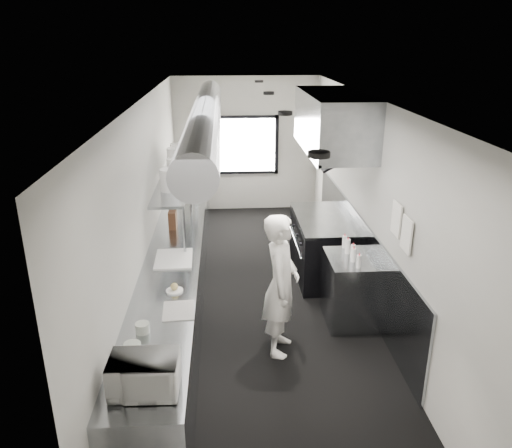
{
  "coord_description": "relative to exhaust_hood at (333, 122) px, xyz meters",
  "views": [
    {
      "loc": [
        -0.46,
        -6.44,
        3.55
      ],
      "look_at": [
        -0.06,
        -0.2,
        1.2
      ],
      "focal_mm": 35.3,
      "sensor_mm": 36.0,
      "label": 1
    }
  ],
  "objects": [
    {
      "name": "floor",
      "position": [
        -1.1,
        -0.7,
        -2.39
      ],
      "size": [
        3.0,
        8.0,
        0.01
      ],
      "primitive_type": "cube",
      "color": "black",
      "rests_on": "ground"
    },
    {
      "name": "ceiling",
      "position": [
        -1.1,
        -0.7,
        0.41
      ],
      "size": [
        3.0,
        8.0,
        0.01
      ],
      "primitive_type": "cube",
      "color": "beige",
      "rests_on": "wall_back"
    },
    {
      "name": "wall_back",
      "position": [
        -1.1,
        3.3,
        -0.99
      ],
      "size": [
        3.0,
        0.02,
        2.8
      ],
      "primitive_type": "cube",
      "color": "#B3B2AA",
      "rests_on": "floor"
    },
    {
      "name": "wall_front",
      "position": [
        -1.1,
        -4.7,
        -0.99
      ],
      "size": [
        3.0,
        0.02,
        2.8
      ],
      "primitive_type": "cube",
      "color": "#B3B2AA",
      "rests_on": "floor"
    },
    {
      "name": "wall_left",
      "position": [
        -2.6,
        -0.7,
        -0.99
      ],
      "size": [
        0.02,
        8.0,
        2.8
      ],
      "primitive_type": "cube",
      "color": "#B3B2AA",
      "rests_on": "floor"
    },
    {
      "name": "wall_right",
      "position": [
        0.4,
        -0.7,
        -0.99
      ],
      "size": [
        0.02,
        8.0,
        2.8
      ],
      "primitive_type": "cube",
      "color": "#B3B2AA",
      "rests_on": "floor"
    },
    {
      "name": "wall_cladding",
      "position": [
        0.38,
        -0.4,
        -1.84
      ],
      "size": [
        0.03,
        5.5,
        1.1
      ],
      "primitive_type": "cube",
      "color": "gray",
      "rests_on": "wall_right"
    },
    {
      "name": "hvac_duct",
      "position": [
        -1.8,
        -0.3,
        0.16
      ],
      "size": [
        0.4,
        6.4,
        0.4
      ],
      "primitive_type": "cylinder",
      "rotation": [
        1.57,
        0.0,
        0.0
      ],
      "color": "#93949B",
      "rests_on": "ceiling"
    },
    {
      "name": "service_window",
      "position": [
        -1.1,
        3.26,
        -0.99
      ],
      "size": [
        1.36,
        0.05,
        1.25
      ],
      "color": "silver",
      "rests_on": "wall_back"
    },
    {
      "name": "exhaust_hood",
      "position": [
        0.0,
        0.0,
        0.0
      ],
      "size": [
        0.81,
        2.2,
        0.88
      ],
      "color": "gray",
      "rests_on": "ceiling"
    },
    {
      "name": "prep_counter",
      "position": [
        -2.25,
        -1.2,
        -1.94
      ],
      "size": [
        0.7,
        6.0,
        0.9
      ],
      "primitive_type": "cube",
      "color": "gray",
      "rests_on": "floor"
    },
    {
      "name": "pass_shelf",
      "position": [
        -2.29,
        0.3,
        -0.86
      ],
      "size": [
        0.45,
        3.0,
        0.68
      ],
      "color": "gray",
      "rests_on": "prep_counter"
    },
    {
      "name": "range",
      "position": [
        -0.06,
        0.0,
        -1.92
      ],
      "size": [
        0.88,
        1.6,
        0.94
      ],
      "color": "black",
      "rests_on": "floor"
    },
    {
      "name": "bottle_station",
      "position": [
        0.05,
        -1.4,
        -1.94
      ],
      "size": [
        0.65,
        0.8,
        0.9
      ],
      "primitive_type": "cube",
      "color": "gray",
      "rests_on": "floor"
    },
    {
      "name": "far_work_table",
      "position": [
        -2.25,
        2.5,
        -1.94
      ],
      "size": [
        0.7,
        1.2,
        0.9
      ],
      "primitive_type": "cube",
      "color": "gray",
      "rests_on": "floor"
    },
    {
      "name": "notice_sheet_a",
      "position": [
        0.37,
        -1.9,
        -0.79
      ],
      "size": [
        0.02,
        0.28,
        0.38
      ],
      "primitive_type": "cube",
      "color": "white",
      "rests_on": "wall_right"
    },
    {
      "name": "notice_sheet_b",
      "position": [
        0.37,
        -2.25,
        -0.84
      ],
      "size": [
        0.02,
        0.28,
        0.38
      ],
      "primitive_type": "cube",
      "color": "white",
      "rests_on": "wall_right"
    },
    {
      "name": "line_cook",
      "position": [
        -0.94,
        -2.0,
        -1.53
      ],
      "size": [
        0.54,
        0.7,
        1.72
      ],
      "primitive_type": "imported",
      "rotation": [
        0.0,
        0.0,
        1.34
      ],
      "color": "white",
      "rests_on": "floor"
    },
    {
      "name": "microwave",
      "position": [
        -2.23,
        -3.81,
        -1.34
      ],
      "size": [
        0.51,
        0.39,
        0.3
      ],
      "primitive_type": "imported",
      "rotation": [
        0.0,
        0.0,
        -0.02
      ],
      "color": "white",
      "rests_on": "prep_counter"
    },
    {
      "name": "deli_tub_a",
      "position": [
        -2.41,
        -3.31,
        -1.44
      ],
      "size": [
        0.16,
        0.16,
        0.11
      ],
      "primitive_type": "cylinder",
      "rotation": [
        0.0,
        0.0,
        -0.02
      ],
      "color": "#A9B2A4",
      "rests_on": "prep_counter"
    },
    {
      "name": "deli_tub_b",
      "position": [
        -2.37,
        -2.96,
        -1.44
      ],
      "size": [
        0.16,
        0.16,
        0.1
      ],
      "primitive_type": "cylinder",
      "rotation": [
        0.0,
        0.0,
        -0.2
      ],
      "color": "#A9B2A4",
      "rests_on": "prep_counter"
    },
    {
      "name": "newspaper",
      "position": [
        -2.06,
        -2.58,
        -1.49
      ],
      "size": [
        0.34,
        0.42,
        0.01
      ],
      "primitive_type": "cube",
      "rotation": [
        0.0,
        0.0,
        0.05
      ],
      "color": "white",
      "rests_on": "prep_counter"
    },
    {
      "name": "small_plate",
      "position": [
        -2.14,
        -2.15,
        -1.48
      ],
      "size": [
        0.2,
        0.2,
        0.02
      ],
      "primitive_type": "cylinder",
      "rotation": [
        0.0,
        0.0,
        0.05
      ],
      "color": "white",
      "rests_on": "prep_counter"
    },
    {
      "name": "pastry",
      "position": [
        -2.14,
        -2.15,
        -1.43
      ],
      "size": [
        0.08,
        0.08,
        0.08
      ],
      "primitive_type": "sphere",
      "color": "tan",
      "rests_on": "small_plate"
    },
    {
      "name": "cutting_board",
      "position": [
        -2.23,
        -1.3,
        -1.48
      ],
      "size": [
        0.48,
        0.63,
        0.02
      ],
      "primitive_type": "cube",
      "rotation": [
        0.0,
        0.0,
        0.03
      ],
      "color": "silver",
      "rests_on": "prep_counter"
    },
    {
      "name": "knife_block",
      "position": [
        -2.33,
        -0.16,
        -1.36
      ],
      "size": [
        0.11,
        0.24,
        0.26
      ],
      "primitive_type": "cube",
      "rotation": [
        0.0,
        0.0,
        -0.01
      ],
      "color": "#51311C",
      "rests_on": "prep_counter"
    },
    {
      "name": "plate_stack_a",
      "position": [
        -2.31,
        -0.5,
        -0.67
      ],
      "size": [
        0.32,
        0.32,
        0.3
      ],
      "primitive_type": "cylinder",
      "rotation": [
        0.0,
        0.0,
        0.3
      ],
      "color": "white",
      "rests_on": "pass_shelf"
    },
    {
      "name": "plate_stack_b",
      "position": [
        -2.29,
        0.12,
        -0.67
      ],
      "size": [
        0.3,
        0.3,
        0.3
      ],
      "primitive_type": "cylinder",
      "rotation": [
        0.0,
        0.0,
        -0.38
      ],
      "color": "white",
      "rests_on": "pass_shelf"
    },
    {
      "name": "plate_stack_c",
      "position": [
        -2.32,
        0.57,
        -0.64
      ],
      "size": [
        0.31,
        0.31,
        0.36
      ],
      "primitive_type": "cylinder",
      "rotation": [
        0.0,
        0.0,
        0.27
      ],
      "color": "white",
      "rests_on": "pass_shelf"
    },
    {
      "name": "plate_stack_d",
      "position": [
        -2.32,
        0.93,
        -0.65
      ],
      "size": [
        0.28,
        0.28,
        0.35
      ],
      "primitive_type": "cylinder",
      "rotation": [
        0.0,
        0.0,
        -0.29
      ],
      "color": "white",
      "rests_on": "pass_shelf"
    },
    {
      "name": "squeeze_bottle_a",
      "position": [
        0.04,
        -1.69,
        -1.41
      ],
      "size": [
        0.06,
        0.06,
        0.17
      ],
      "primitive_type": "cylinder",
      "rotation": [
        0.0,
        0.0,
        0.08
      ],
      "color": "silver",
      "rests_on": "bottle_station"
    },
    {
      "name": "squeeze_bottle_b",
      "position": [
        0.02,
        -1.51,
        -1.4
      ],
      "size": [
        0.08,
        0.08,
        0.18
      ],
      "primitive_type": "cylinder",
      "rotation": [
        0.0,
        0.0,
        -0.38
      ],
      "color": "silver",
      "rests_on": "bottle_station"
    },
    {
      "name": "squeeze_bottle_c",
      "position": [
        0.04,
        -1.38,
        -1.4
      ],
      "size": [
        0.07,
        0.07,
        0.17
      ],
      "primitive_type": "cylinder",
      "rotation": [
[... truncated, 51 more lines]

